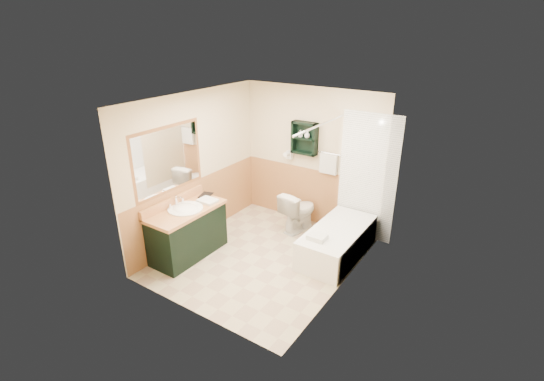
{
  "coord_description": "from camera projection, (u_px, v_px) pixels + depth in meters",
  "views": [
    {
      "loc": [
        2.99,
        -4.24,
        3.32
      ],
      "look_at": [
        0.05,
        0.2,
        1.06
      ],
      "focal_mm": 26.0,
      "sensor_mm": 36.0,
      "label": 1
    }
  ],
  "objects": [
    {
      "name": "floor",
      "position": [
        262.0,
        257.0,
        6.07
      ],
      "size": [
        3.0,
        3.0,
        0.0
      ],
      "primitive_type": "plane",
      "color": "#C2B38D",
      "rests_on": "ground"
    },
    {
      "name": "wainscot_left",
      "position": [
        199.0,
        208.0,
        6.53
      ],
      "size": [
        2.98,
        2.98,
        1.0
      ],
      "primitive_type": null,
      "color": "#BD784C",
      "rests_on": "left_wall"
    },
    {
      "name": "towel_bar",
      "position": [
        329.0,
        153.0,
        6.47
      ],
      "size": [
        0.4,
        0.06,
        0.4
      ],
      "primitive_type": null,
      "color": "silver",
      "rests_on": "back_wall"
    },
    {
      "name": "wainscot_back",
      "position": [
        310.0,
        195.0,
        7.01
      ],
      "size": [
        2.58,
        2.58,
        1.0
      ],
      "primitive_type": null,
      "color": "#BD784C",
      "rests_on": "back_wall"
    },
    {
      "name": "tile_back",
      "position": [
        367.0,
        178.0,
        6.27
      ],
      "size": [
        0.95,
        0.95,
        2.1
      ],
      "primitive_type": null,
      "color": "white",
      "rests_on": "back_wall"
    },
    {
      "name": "soap_bottle_b",
      "position": [
        307.0,
        135.0,
        6.54
      ],
      "size": [
        0.12,
        0.14,
        0.09
      ],
      "primitive_type": "imported",
      "rotation": [
        0.0,
        0.0,
        0.2
      ],
      "color": "white",
      "rests_on": "wall_shelf"
    },
    {
      "name": "shower_curtain",
      "position": [
        324.0,
        176.0,
        6.06
      ],
      "size": [
        1.05,
        1.05,
        1.7
      ],
      "primitive_type": null,
      "color": "beige",
      "rests_on": "curtain_rod"
    },
    {
      "name": "left_wall",
      "position": [
        194.0,
        168.0,
        6.27
      ],
      "size": [
        0.04,
        3.0,
        2.4
      ],
      "primitive_type": "cube",
      "color": "#FFEBC7",
      "rests_on": "ground"
    },
    {
      "name": "tile_accent",
      "position": [
        371.0,
        139.0,
        5.25
      ],
      "size": [
        1.5,
        1.5,
        0.1
      ],
      "primitive_type": null,
      "color": "#124229",
      "rests_on": "right_wall"
    },
    {
      "name": "wall_shelf",
      "position": [
        304.0,
        138.0,
        6.59
      ],
      "size": [
        0.45,
        0.15,
        0.55
      ],
      "primitive_type": "cube",
      "color": "black",
      "rests_on": "back_wall"
    },
    {
      "name": "bathtub",
      "position": [
        337.0,
        242.0,
        6.03
      ],
      "size": [
        0.7,
        1.5,
        0.47
      ],
      "primitive_type": "cube",
      "color": "white",
      "rests_on": "ground"
    },
    {
      "name": "mirror_glass",
      "position": [
        168.0,
        160.0,
        5.7
      ],
      "size": [
        1.2,
        1.2,
        0.9
      ],
      "primitive_type": null,
      "color": "white",
      "rests_on": "left_wall"
    },
    {
      "name": "vanity_book",
      "position": [
        200.0,
        189.0,
        6.27
      ],
      "size": [
        0.17,
        0.08,
        0.24
      ],
      "primitive_type": "imported",
      "rotation": [
        0.0,
        0.0,
        0.33
      ],
      "color": "black",
      "rests_on": "vanity"
    },
    {
      "name": "right_wall",
      "position": [
        348.0,
        207.0,
        4.93
      ],
      "size": [
        0.04,
        3.0,
        2.4
      ],
      "primitive_type": "cube",
      "color": "#FFEBC7",
      "rests_on": "ground"
    },
    {
      "name": "curtain_rod",
      "position": [
        322.0,
        124.0,
        5.59
      ],
      "size": [
        0.03,
        1.6,
        0.03
      ],
      "primitive_type": "cylinder",
      "rotation": [
        1.57,
        0.0,
        0.0
      ],
      "color": "silver",
      "rests_on": "back_wall"
    },
    {
      "name": "tile_right",
      "position": [
        366.0,
        197.0,
        5.58
      ],
      "size": [
        1.5,
        1.5,
        2.1
      ],
      "primitive_type": null,
      "color": "white",
      "rests_on": "right_wall"
    },
    {
      "name": "hair_dryer",
      "position": [
        290.0,
        155.0,
        6.9
      ],
      "size": [
        0.1,
        0.24,
        0.18
      ],
      "primitive_type": null,
      "color": "white",
      "rests_on": "back_wall"
    },
    {
      "name": "toilet",
      "position": [
        299.0,
        211.0,
        6.76
      ],
      "size": [
        0.51,
        0.77,
        0.7
      ],
      "primitive_type": "imported",
      "rotation": [
        0.0,
        0.0,
        2.98
      ],
      "color": "white",
      "rests_on": "ground"
    },
    {
      "name": "ceiling",
      "position": [
        261.0,
        98.0,
        5.12
      ],
      "size": [
        2.6,
        3.0,
        0.04
      ],
      "primitive_type": "cube",
      "color": "white",
      "rests_on": "back_wall"
    },
    {
      "name": "back_wall",
      "position": [
        312.0,
        157.0,
        6.76
      ],
      "size": [
        2.6,
        0.04,
        2.4
      ],
      "primitive_type": "cube",
      "color": "#FFEBC7",
      "rests_on": "ground"
    },
    {
      "name": "mirror_frame",
      "position": [
        168.0,
        160.0,
        5.71
      ],
      "size": [
        1.3,
        1.3,
        1.0
      ],
      "primitive_type": null,
      "color": "brown",
      "rests_on": "left_wall"
    },
    {
      "name": "vanity",
      "position": [
        188.0,
        232.0,
        6.0
      ],
      "size": [
        0.59,
        1.22,
        0.78
      ],
      "primitive_type": "cube",
      "color": "black",
      "rests_on": "ground"
    },
    {
      "name": "soap_bottle_a",
      "position": [
        300.0,
        135.0,
        6.61
      ],
      "size": [
        0.09,
        0.13,
        0.05
      ],
      "primitive_type": "imported",
      "rotation": [
        0.0,
        0.0,
        -0.38
      ],
      "color": "white",
      "rests_on": "wall_shelf"
    },
    {
      "name": "tub_towel",
      "position": [
        317.0,
        237.0,
        5.64
      ],
      "size": [
        0.26,
        0.21,
        0.07
      ],
      "primitive_type": "cube",
      "color": "silver",
      "rests_on": "bathtub"
    },
    {
      "name": "counter_towel",
      "position": [
        208.0,
        201.0,
        6.07
      ],
      "size": [
        0.28,
        0.22,
        0.04
      ],
      "primitive_type": "cube",
      "color": "silver",
      "rests_on": "vanity"
    }
  ]
}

